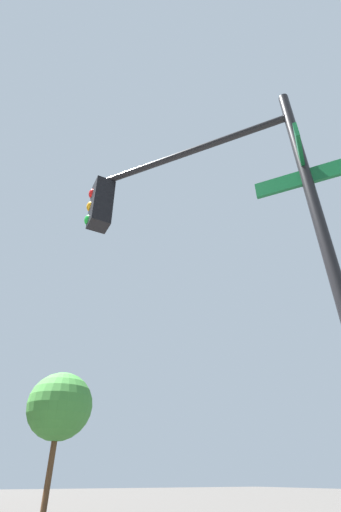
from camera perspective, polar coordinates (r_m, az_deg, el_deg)
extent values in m
cylinder|color=black|center=(3.43, 25.66, -4.57)|extent=(0.12, 0.12, 5.58)
cylinder|color=black|center=(5.06, 2.79, 16.49)|extent=(2.21, 1.75, 0.09)
cube|color=black|center=(5.23, -11.23, 8.26)|extent=(0.28, 0.28, 0.80)
sphere|color=red|center=(5.47, -12.27, 9.78)|extent=(0.18, 0.18, 0.18)
sphere|color=orange|center=(5.30, -12.58, 7.78)|extent=(0.18, 0.18, 0.18)
sphere|color=green|center=(5.15, -12.91, 5.65)|extent=(0.18, 0.18, 0.18)
cube|color=#0F5128|center=(4.17, 21.26, 11.89)|extent=(0.89, 0.71, 0.20)
cube|color=#0F5128|center=(4.32, 20.67, 14.00)|extent=(0.65, 0.81, 0.20)
cylinder|color=#4C331E|center=(17.18, -19.16, -30.48)|extent=(0.24, 0.24, 3.09)
sphere|color=#387A33|center=(17.39, -17.57, -22.27)|extent=(2.80, 2.80, 2.80)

